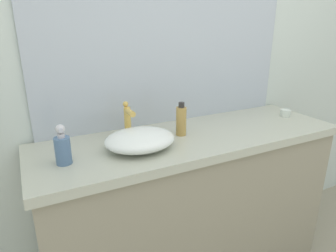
% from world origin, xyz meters
% --- Properties ---
extents(bathroom_wall_rear, '(6.00, 0.06, 2.60)m').
position_xyz_m(bathroom_wall_rear, '(0.00, 0.73, 1.30)').
color(bathroom_wall_rear, silver).
rests_on(bathroom_wall_rear, ground).
extents(vanity_counter, '(1.63, 0.52, 0.92)m').
position_xyz_m(vanity_counter, '(-0.09, 0.43, 0.46)').
color(vanity_counter, gray).
rests_on(vanity_counter, ground).
extents(wall_mirror_panel, '(1.49, 0.01, 1.00)m').
position_xyz_m(wall_mirror_panel, '(-0.09, 0.69, 1.42)').
color(wall_mirror_panel, '#B2BCC6').
rests_on(wall_mirror_panel, vanity_counter).
extents(sink_basin, '(0.33, 0.27, 0.09)m').
position_xyz_m(sink_basin, '(-0.40, 0.39, 0.96)').
color(sink_basin, white).
rests_on(sink_basin, vanity_counter).
extents(faucet, '(0.03, 0.12, 0.18)m').
position_xyz_m(faucet, '(-0.40, 0.55, 1.02)').
color(faucet, '#DDB452').
rests_on(faucet, vanity_counter).
extents(soap_dispenser, '(0.06, 0.06, 0.17)m').
position_xyz_m(soap_dispenser, '(-0.73, 0.39, 0.99)').
color(soap_dispenser, slate).
rests_on(soap_dispenser, vanity_counter).
extents(lotion_bottle, '(0.05, 0.05, 0.17)m').
position_xyz_m(lotion_bottle, '(-0.14, 0.46, 1.00)').
color(lotion_bottle, '#B59047').
rests_on(lotion_bottle, vanity_counter).
extents(candle_jar, '(0.06, 0.06, 0.04)m').
position_xyz_m(candle_jar, '(0.59, 0.44, 0.94)').
color(candle_jar, silver).
rests_on(candle_jar, vanity_counter).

